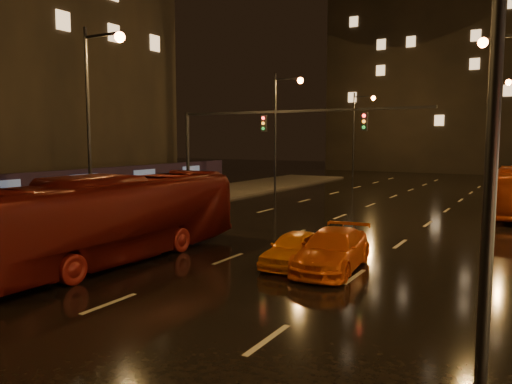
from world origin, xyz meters
TOP-DOWN VIEW (x-y plane):
  - ground at (0.00, 20.00)m, footprint 140.00×140.00m
  - sidewalk_left at (-13.50, 15.00)m, footprint 7.00×70.00m
  - building_distant at (4.00, 72.00)m, footprint 44.00×16.00m
  - hoarding_left at (-17.20, 12.00)m, footprint 0.30×46.00m
  - traffic_signal at (-5.06, 20.00)m, footprint 15.31×0.32m
  - streetlight_right at (8.92, 2.00)m, footprint 2.64×0.50m
  - bus_red at (-3.50, 7.76)m, footprint 2.77×11.58m
  - taxi_near at (2.62, 10.35)m, footprint 1.58×3.68m
  - taxi_far at (4.00, 10.54)m, footprint 2.34×4.89m

SIDE VIEW (x-z plane):
  - ground at x=0.00m, z-range 0.00..0.00m
  - sidewalk_left at x=-13.50m, z-range 0.00..0.15m
  - taxi_near at x=2.62m, z-range 0.00..1.24m
  - taxi_far at x=4.00m, z-range 0.00..1.38m
  - hoarding_left at x=-17.20m, z-range 0.00..2.50m
  - bus_red at x=-3.50m, z-range 0.00..3.22m
  - traffic_signal at x=-5.06m, z-range 1.64..7.84m
  - streetlight_right at x=8.92m, z-range 1.43..11.43m
  - building_distant at x=4.00m, z-range 0.00..36.00m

